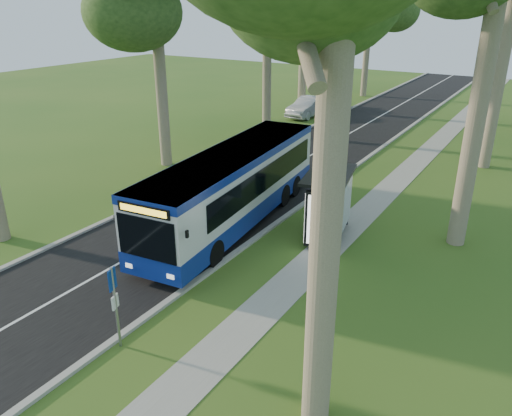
# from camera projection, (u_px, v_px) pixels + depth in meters

# --- Properties ---
(ground) EXTENTS (120.00, 120.00, 0.00)m
(ground) POSITION_uv_depth(u_px,v_px,m) (234.00, 256.00, 20.43)
(ground) COLOR #30591B
(ground) RESTS_ON ground
(road) EXTENTS (7.00, 100.00, 0.02)m
(road) POSITION_uv_depth(u_px,v_px,m) (278.00, 174.00, 29.98)
(road) COLOR black
(road) RESTS_ON ground
(kerb_east) EXTENTS (0.25, 100.00, 0.12)m
(kerb_east) POSITION_uv_depth(u_px,v_px,m) (332.00, 183.00, 28.27)
(kerb_east) COLOR #9E9B93
(kerb_east) RESTS_ON ground
(kerb_west) EXTENTS (0.25, 100.00, 0.12)m
(kerb_west) POSITION_uv_depth(u_px,v_px,m) (230.00, 164.00, 31.65)
(kerb_west) COLOR #9E9B93
(kerb_west) RESTS_ON ground
(centre_line) EXTENTS (0.12, 100.00, 0.00)m
(centre_line) POSITION_uv_depth(u_px,v_px,m) (278.00, 174.00, 29.98)
(centre_line) COLOR white
(centre_line) RESTS_ON road
(footpath) EXTENTS (1.50, 100.00, 0.02)m
(footpath) POSITION_uv_depth(u_px,v_px,m) (383.00, 194.00, 26.85)
(footpath) COLOR gray
(footpath) RESTS_ON ground
(bus) EXTENTS (4.01, 13.14, 3.43)m
(bus) POSITION_uv_depth(u_px,v_px,m) (234.00, 188.00, 22.73)
(bus) COLOR silver
(bus) RESTS_ON ground
(bus_stop_sign) EXTENTS (0.15, 0.37, 2.69)m
(bus_stop_sign) POSITION_uv_depth(u_px,v_px,m) (115.00, 299.00, 14.47)
(bus_stop_sign) COLOR gray
(bus_stop_sign) RESTS_ON ground
(bus_shelter) EXTENTS (2.49, 3.69, 2.91)m
(bus_shelter) POSITION_uv_depth(u_px,v_px,m) (327.00, 196.00, 20.95)
(bus_shelter) COLOR black
(bus_shelter) RESTS_ON ground
(litter_bin) EXTENTS (0.60, 0.60, 1.05)m
(litter_bin) POSITION_uv_depth(u_px,v_px,m) (330.00, 195.00, 25.27)
(litter_bin) COLOR black
(litter_bin) RESTS_ON ground
(car_white) EXTENTS (2.74, 4.92, 1.58)m
(car_white) POSITION_uv_depth(u_px,v_px,m) (337.00, 101.00, 47.18)
(car_white) COLOR silver
(car_white) RESTS_ON ground
(car_silver) EXTENTS (2.18, 5.34, 1.72)m
(car_silver) POSITION_uv_depth(u_px,v_px,m) (308.00, 107.00, 44.49)
(car_silver) COLOR #989A9F
(car_silver) RESTS_ON ground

